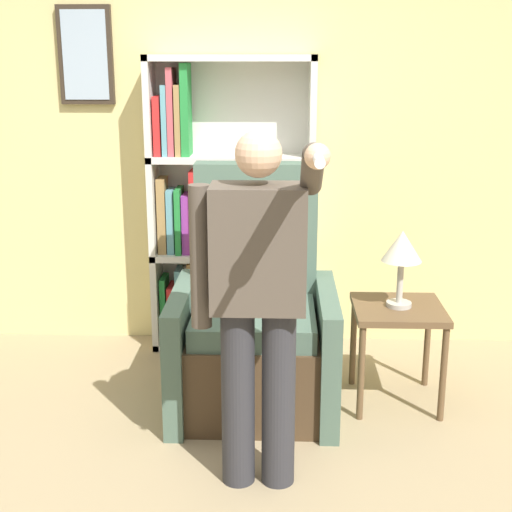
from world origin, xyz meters
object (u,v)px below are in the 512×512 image
at_px(person_standing, 258,294).
at_px(side_table, 398,321).
at_px(bookcase, 214,209).
at_px(armchair, 255,333).
at_px(table_lamp, 402,250).

bearing_deg(person_standing, side_table, 48.01).
relative_size(bookcase, side_table, 3.34).
bearing_deg(bookcase, armchair, -70.51).
relative_size(person_standing, table_lamp, 3.77).
distance_m(bookcase, armchair, 1.02).
relative_size(person_standing, side_table, 2.82).
xyz_separation_m(bookcase, table_lamp, (1.08, -0.80, -0.05)).
height_order(person_standing, side_table, person_standing).
distance_m(armchair, person_standing, 0.95).
relative_size(side_table, table_lamp, 1.33).
xyz_separation_m(side_table, table_lamp, (0.00, 0.00, 0.40)).
xyz_separation_m(person_standing, table_lamp, (0.75, 0.83, -0.02)).
xyz_separation_m(armchair, table_lamp, (0.79, 0.02, 0.48)).
bearing_deg(bookcase, person_standing, -78.39).
relative_size(bookcase, person_standing, 1.18).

